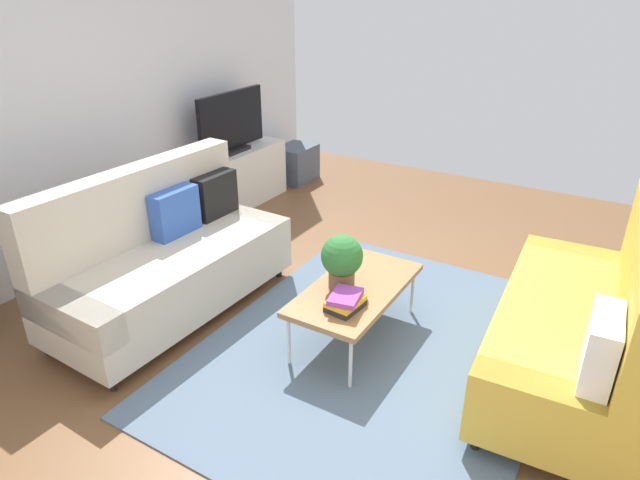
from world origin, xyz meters
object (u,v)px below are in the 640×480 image
couch_green (585,324)px  potted_plant (342,260)px  tv (232,123)px  bottle_0 (210,152)px  table_book_0 (345,306)px  storage_trunk (296,163)px  tv_console (234,179)px  coffee_table (356,290)px  couch_beige (166,256)px  vase_0 (191,158)px

couch_green → potted_plant: (-0.36, 1.50, 0.20)m
tv → bottle_0: bearing=-177.1°
tv → couch_green: bearing=-108.7°
tv → table_book_0: 3.05m
storage_trunk → tv_console: bearing=174.8°
potted_plant → storage_trunk: bearing=38.4°
tv → potted_plant: bearing=-125.9°
potted_plant → table_book_0: size_ratio=1.63×
tv_console → table_book_0: bearing=-127.3°
coffee_table → potted_plant: 0.27m
couch_beige → vase_0: size_ratio=14.65×
coffee_table → tv_console: tv_console is taller
tv_console → bottle_0: 0.57m
tv_console → storage_trunk: bearing=-5.2°
coffee_table → table_book_0: bearing=-166.3°
storage_trunk → vase_0: size_ratio=3.95×
coffee_table → storage_trunk: (2.65, 2.24, -0.17)m
bottle_0 → couch_green: bearing=-103.2°
coffee_table → vase_0: bearing=67.8°
storage_trunk → potted_plant: size_ratio=1.33×
table_book_0 → vase_0: bearing=62.9°
couch_green → vase_0: bearing=76.7°
tv_console → storage_trunk: size_ratio=2.69×
couch_green → table_book_0: (-0.57, 1.35, -0.00)m
coffee_table → potted_plant: potted_plant is taller
coffee_table → bottle_0: 2.60m
coffee_table → storage_trunk: size_ratio=2.12×
coffee_table → tv_console: size_ratio=0.79×
couch_beige → table_book_0: (0.10, -1.49, -0.01)m
bottle_0 → tv: bearing=2.9°
storage_trunk → table_book_0: size_ratio=2.17×
tv_console → bottle_0: bearing=-174.2°
tv → potted_plant: 2.78m
coffee_table → bottle_0: size_ratio=5.88×
potted_plant → vase_0: (1.04, 2.31, 0.07)m
potted_plant → table_book_0: 0.33m
coffee_table → tv_console: 2.81m
tv_console → table_book_0: tv_console is taller
bottle_0 → couch_beige: bearing=-150.4°
storage_trunk → bottle_0: size_ratio=2.78×
storage_trunk → couch_green: bearing=-122.8°
tv → storage_trunk: bearing=-4.2°
potted_plant → table_book_0: bearing=-145.7°
tv_console → tv: bearing=-90.0°
table_book_0 → bottle_0: bottle_0 is taller
table_book_0 → bottle_0: (1.44, 2.37, 0.30)m
couch_beige → tv: tv is taller
couch_beige → storage_trunk: size_ratio=3.71×
vase_0 → tv_console: bearing=-4.9°
couch_beige → bottle_0: (1.54, 0.88, 0.29)m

